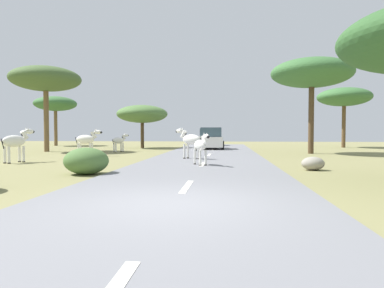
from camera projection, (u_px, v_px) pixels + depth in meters
The scene contains 17 objects.
ground_plane at pixel (172, 206), 6.58m from camera, with size 90.00×90.00×0.00m, color olive.
road at pixel (175, 204), 6.57m from camera, with size 6.00×64.00×0.05m, color slate.
lane_markings at pixel (166, 216), 5.58m from camera, with size 0.16×56.00×0.01m.
zebra_0 at pixel (201, 146), 14.12m from camera, with size 0.84×1.34×1.36m.
zebra_1 at pixel (190, 140), 17.49m from camera, with size 1.53×1.17×1.62m.
zebra_2 at pixel (119, 141), 24.39m from camera, with size 1.02×1.25×1.36m.
zebra_3 at pixel (16, 142), 15.74m from camera, with size 0.88×1.68×1.65m.
zebra_4 at pixel (87, 140), 20.40m from camera, with size 1.72×0.49×1.62m.
car_0 at pixel (211, 139), 27.89m from camera, with size 2.21×4.43×1.74m.
car_1 at pixel (209, 138), 35.34m from camera, with size 2.03×4.34×1.74m.
tree_0 at pixel (55, 104), 35.38m from camera, with size 4.31×4.31×5.13m.
tree_3 at pixel (344, 97), 31.22m from camera, with size 4.80×4.80×5.49m.
tree_4 at pixel (46, 79), 24.59m from camera, with size 4.97×4.97×6.14m.
tree_5 at pixel (142, 114), 30.20m from camera, with size 4.50×4.50×3.81m.
tree_7 at pixel (312, 74), 22.31m from camera, with size 5.29×5.29×6.22m.
bush_1 at pixel (86, 161), 11.44m from camera, with size 1.50×1.35×0.90m, color #4C7038.
rock_0 at pixel (313, 164), 12.66m from camera, with size 0.84×0.71×0.50m, color gray.
Camera 1 is at (1.03, -6.46, 1.42)m, focal length 31.86 mm.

